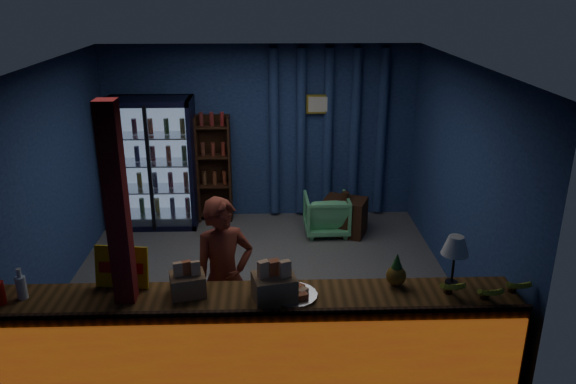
% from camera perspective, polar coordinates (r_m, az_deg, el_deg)
% --- Properties ---
extents(ground, '(4.60, 4.60, 0.00)m').
position_cam_1_polar(ground, '(6.85, -2.84, -9.25)').
color(ground, '#515154').
rests_on(ground, ground).
extents(room_walls, '(4.60, 4.60, 4.60)m').
position_cam_1_polar(room_walls, '(6.23, -3.09, 3.41)').
color(room_walls, navy).
rests_on(room_walls, ground).
extents(counter, '(4.40, 0.57, 0.99)m').
position_cam_1_polar(counter, '(4.98, -3.25, -15.32)').
color(counter, brown).
rests_on(counter, ground).
extents(support_post, '(0.16, 0.16, 2.60)m').
position_cam_1_polar(support_post, '(4.71, -16.42, -6.73)').
color(support_post, maroon).
rests_on(support_post, ground).
extents(beverage_cooler, '(1.20, 0.62, 1.90)m').
position_cam_1_polar(beverage_cooler, '(8.41, -13.39, 2.87)').
color(beverage_cooler, black).
rests_on(beverage_cooler, ground).
extents(bottle_shelf, '(0.50, 0.28, 1.60)m').
position_cam_1_polar(bottle_shelf, '(8.46, -7.49, 2.37)').
color(bottle_shelf, '#3B2112').
rests_on(bottle_shelf, ground).
extents(curtain_folds, '(1.74, 0.14, 2.50)m').
position_cam_1_polar(curtain_folds, '(8.40, 4.08, 5.95)').
color(curtain_folds, navy).
rests_on(curtain_folds, room_walls).
extents(framed_picture, '(0.36, 0.04, 0.28)m').
position_cam_1_polar(framed_picture, '(8.25, 3.14, 8.90)').
color(framed_picture, yellow).
rests_on(framed_picture, room_walls).
extents(shopkeeper, '(0.68, 0.57, 1.59)m').
position_cam_1_polar(shopkeeper, '(5.35, -6.50, -8.69)').
color(shopkeeper, maroon).
rests_on(shopkeeper, ground).
extents(green_chair, '(0.64, 0.66, 0.58)m').
position_cam_1_polar(green_chair, '(8.06, 3.93, -2.26)').
color(green_chair, '#62C481').
rests_on(green_chair, ground).
extents(side_table, '(0.70, 0.61, 0.63)m').
position_cam_1_polar(side_table, '(8.07, 5.78, -2.46)').
color(side_table, '#3B2112').
rests_on(side_table, ground).
extents(yellow_sign, '(0.46, 0.15, 0.36)m').
position_cam_1_polar(yellow_sign, '(4.99, -16.55, -7.31)').
color(yellow_sign, '#DAB30B').
rests_on(yellow_sign, counter).
extents(soda_bottles, '(0.36, 0.16, 0.27)m').
position_cam_1_polar(soda_bottles, '(5.17, -27.02, -8.71)').
color(soda_bottles, red).
rests_on(soda_bottles, counter).
extents(snack_box_left, '(0.39, 0.34, 0.36)m').
position_cam_1_polar(snack_box_left, '(4.62, -1.41, -9.52)').
color(snack_box_left, '#8E6144').
rests_on(snack_box_left, counter).
extents(snack_box_centre, '(0.33, 0.29, 0.30)m').
position_cam_1_polar(snack_box_centre, '(4.78, -10.15, -9.07)').
color(snack_box_centre, '#8E6144').
rests_on(snack_box_centre, counter).
extents(pastry_tray, '(0.41, 0.41, 0.07)m').
position_cam_1_polar(pastry_tray, '(4.72, 0.49, -10.31)').
color(pastry_tray, silver).
rests_on(pastry_tray, counter).
extents(banana_bunches, '(0.79, 0.30, 0.17)m').
position_cam_1_polar(banana_bunches, '(4.95, 19.31, -9.15)').
color(banana_bunches, yellow).
rests_on(banana_bunches, counter).
extents(table_lamp, '(0.23, 0.23, 0.46)m').
position_cam_1_polar(table_lamp, '(4.92, 16.64, -5.41)').
color(table_lamp, black).
rests_on(table_lamp, counter).
extents(pineapple, '(0.17, 0.17, 0.29)m').
position_cam_1_polar(pineapple, '(4.91, 10.94, -8.04)').
color(pineapple, '#96581B').
rests_on(pineapple, counter).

